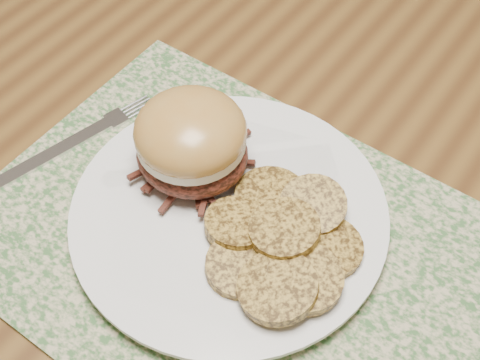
# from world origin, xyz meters

# --- Properties ---
(placemat) EXTENTS (0.45, 0.33, 0.00)m
(placemat) POSITION_xyz_m (-0.30, -0.26, 0.75)
(placemat) COLOR #3A6333
(placemat) RESTS_ON dining_table
(dinner_plate) EXTENTS (0.26, 0.26, 0.02)m
(dinner_plate) POSITION_xyz_m (-0.31, -0.24, 0.76)
(dinner_plate) COLOR white
(dinner_plate) RESTS_ON placemat
(pork_sandwich) EXTENTS (0.10, 0.10, 0.08)m
(pork_sandwich) POSITION_xyz_m (-0.37, -0.22, 0.81)
(pork_sandwich) COLOR black
(pork_sandwich) RESTS_ON dinner_plate
(roasted_potatoes) EXTENTS (0.15, 0.17, 0.03)m
(roasted_potatoes) POSITION_xyz_m (-0.26, -0.24, 0.78)
(roasted_potatoes) COLOR #A88131
(roasted_potatoes) RESTS_ON dinner_plate
(fork) EXTENTS (0.06, 0.17, 0.00)m
(fork) POSITION_xyz_m (-0.49, -0.25, 0.76)
(fork) COLOR silver
(fork) RESTS_ON placemat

